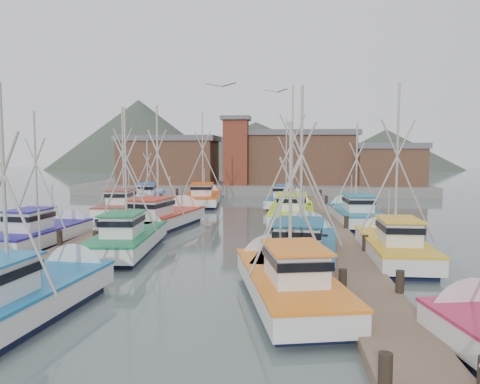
# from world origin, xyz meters

# --- Properties ---
(ground) EXTENTS (260.00, 260.00, 0.00)m
(ground) POSITION_xyz_m (0.00, 0.00, 0.00)
(ground) COLOR #50605F
(ground) RESTS_ON ground
(dock_left) EXTENTS (2.30, 46.00, 1.50)m
(dock_left) POSITION_xyz_m (-7.00, 4.04, 0.21)
(dock_left) COLOR brown
(dock_left) RESTS_ON ground
(dock_right) EXTENTS (2.30, 46.00, 1.50)m
(dock_right) POSITION_xyz_m (7.00, 4.04, 0.21)
(dock_right) COLOR brown
(dock_right) RESTS_ON ground
(quay) EXTENTS (44.00, 16.00, 1.20)m
(quay) POSITION_xyz_m (0.00, 37.00, 0.60)
(quay) COLOR gray
(quay) RESTS_ON ground
(shed_left) EXTENTS (12.72, 8.48, 6.20)m
(shed_left) POSITION_xyz_m (-11.00, 35.00, 4.34)
(shed_left) COLOR brown
(shed_left) RESTS_ON quay
(shed_center) EXTENTS (14.84, 9.54, 6.90)m
(shed_center) POSITION_xyz_m (6.00, 37.00, 4.69)
(shed_center) COLOR brown
(shed_center) RESTS_ON quay
(shed_right) EXTENTS (8.48, 6.36, 5.20)m
(shed_right) POSITION_xyz_m (17.00, 34.00, 3.84)
(shed_right) COLOR brown
(shed_right) RESTS_ON quay
(lookout_tower) EXTENTS (3.60, 3.60, 8.50)m
(lookout_tower) POSITION_xyz_m (-2.00, 33.00, 5.55)
(lookout_tower) COLOR maroon
(lookout_tower) RESTS_ON quay
(distant_hills) EXTENTS (175.00, 140.00, 42.00)m
(distant_hills) POSITION_xyz_m (-12.76, 122.59, 0.00)
(distant_hills) COLOR #464F42
(distant_hills) RESTS_ON ground
(boat_0) EXTENTS (3.61, 9.14, 8.20)m
(boat_0) POSITION_xyz_m (-4.47, -11.62, 0.68)
(boat_0) COLOR black
(boat_0) RESTS_ON ground
(boat_1) EXTENTS (4.47, 9.28, 7.16)m
(boat_1) POSITION_xyz_m (3.96, -8.79, 0.67)
(boat_1) COLOR black
(boat_1) RESTS_ON ground
(boat_4) EXTENTS (3.39, 8.91, 8.39)m
(boat_4) POSITION_xyz_m (-4.40, -1.17, 0.68)
(boat_4) COLOR black
(boat_4) RESTS_ON ground
(boat_5) EXTENTS (4.29, 10.52, 9.38)m
(boat_5) POSITION_xyz_m (4.79, -2.95, 0.68)
(boat_5) COLOR black
(boat_5) RESTS_ON ground
(boat_6) EXTENTS (3.38, 8.38, 8.26)m
(boat_6) POSITION_xyz_m (-9.74, -0.25, 0.68)
(boat_6) COLOR black
(boat_6) RESTS_ON ground
(boat_7) EXTENTS (3.74, 8.51, 9.32)m
(boat_7) POSITION_xyz_m (9.29, -2.03, 0.68)
(boat_7) COLOR black
(boat_7) RESTS_ON ground
(boat_8) EXTENTS (4.99, 10.46, 9.47)m
(boat_8) POSITION_xyz_m (-4.53, 6.46, 0.68)
(boat_8) COLOR black
(boat_8) RESTS_ON ground
(boat_9) EXTENTS (4.52, 10.45, 11.28)m
(boat_9) POSITION_xyz_m (4.59, 10.82, 0.69)
(boat_9) COLOR black
(boat_9) RESTS_ON ground
(boat_10) EXTENTS (4.09, 9.70, 9.97)m
(boat_10) POSITION_xyz_m (-9.52, 13.20, 0.69)
(boat_10) COLOR black
(boat_10) RESTS_ON ground
(boat_11) EXTENTS (3.44, 9.31, 8.28)m
(boat_11) POSITION_xyz_m (9.20, 9.98, 0.68)
(boat_11) COLOR black
(boat_11) RESTS_ON ground
(boat_12) EXTENTS (4.13, 10.29, 10.23)m
(boat_12) POSITION_xyz_m (-4.18, 21.28, 0.69)
(boat_12) COLOR black
(boat_12) RESTS_ON ground
(boat_13) EXTENTS (4.17, 8.71, 9.12)m
(boat_13) POSITION_xyz_m (4.31, 19.50, 0.68)
(boat_13) COLOR black
(boat_13) RESTS_ON ground
(boat_14) EXTENTS (3.61, 8.63, 7.15)m
(boat_14) POSITION_xyz_m (-9.60, 20.29, 0.68)
(boat_14) COLOR black
(boat_14) RESTS_ON ground
(gull_near) EXTENTS (1.55, 0.65, 0.24)m
(gull_near) POSITION_xyz_m (0.81, -2.91, 8.57)
(gull_near) COLOR gray
(gull_near) RESTS_ON ground
(gull_far) EXTENTS (1.52, 0.66, 0.24)m
(gull_far) POSITION_xyz_m (3.35, 2.65, 8.97)
(gull_far) COLOR gray
(gull_far) RESTS_ON ground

